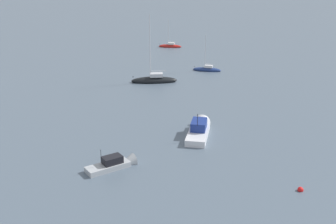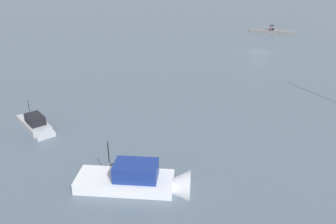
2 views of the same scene
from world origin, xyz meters
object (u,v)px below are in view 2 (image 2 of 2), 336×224
at_px(umbrella_open_black, 272,25).
at_px(person_seated_maroon_right, 270,29).
at_px(person_seated_dark_left, 273,29).
at_px(motorboat_grey_near, 37,127).
at_px(motorboat_white_mid, 143,182).

bearing_deg(umbrella_open_black, person_seated_maroon_right, 30.75).
xyz_separation_m(person_seated_dark_left, motorboat_grey_near, (14.66, 56.75, -0.53)).
xyz_separation_m(person_seated_maroon_right, umbrella_open_black, (-0.29, -0.17, 0.85)).
distance_m(person_seated_maroon_right, motorboat_grey_near, 58.39).
height_order(person_seated_dark_left, person_seated_maroon_right, same).
bearing_deg(motorboat_grey_near, person_seated_dark_left, -165.87).
distance_m(person_seated_maroon_right, motorboat_white_mid, 60.76).
distance_m(umbrella_open_black, motorboat_white_mid, 60.95).
relative_size(person_seated_maroon_right, umbrella_open_black, 0.58).
distance_m(person_seated_dark_left, umbrella_open_black, 0.90).
height_order(person_seated_dark_left, motorboat_white_mid, motorboat_white_mid).
height_order(person_seated_dark_left, umbrella_open_black, umbrella_open_black).
bearing_deg(person_seated_maroon_right, motorboat_white_mid, 96.48).
bearing_deg(person_seated_dark_left, umbrella_open_black, -9.71).
bearing_deg(person_seated_maroon_right, umbrella_open_black, -141.26).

